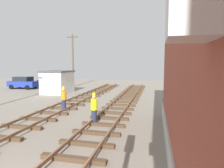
# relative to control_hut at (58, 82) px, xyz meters

# --- Properties ---
(control_hut) EXTENTS (3.00, 3.80, 2.76)m
(control_hut) POSITION_rel_control_hut_xyz_m (0.00, 0.00, 0.00)
(control_hut) COLOR silver
(control_hut) RESTS_ON ground
(parked_car_black) EXTENTS (4.20, 2.04, 1.76)m
(parked_car_black) POSITION_rel_control_hut_xyz_m (-4.13, 5.76, -0.49)
(parked_car_black) COLOR black
(parked_car_black) RESTS_ON ground
(parked_car_blue) EXTENTS (4.20, 2.04, 1.76)m
(parked_car_blue) POSITION_rel_control_hut_xyz_m (-7.07, 2.85, -0.49)
(parked_car_blue) COLOR #23389E
(parked_car_blue) RESTS_ON ground
(utility_pole_far) EXTENTS (1.80, 0.24, 8.18)m
(utility_pole_far) POSITION_rel_control_hut_xyz_m (-1.09, 6.94, 2.89)
(utility_pole_far) COLOR brown
(utility_pole_far) RESTS_ON ground
(track_worker_foreground) EXTENTS (0.40, 0.40, 1.87)m
(track_worker_foreground) POSITION_rel_control_hut_xyz_m (4.97, -8.17, -0.46)
(track_worker_foreground) COLOR #262D4C
(track_worker_foreground) RESTS_ON ground
(track_worker_distant) EXTENTS (0.40, 0.40, 1.87)m
(track_worker_distant) POSITION_rel_control_hut_xyz_m (8.25, -10.77, -0.46)
(track_worker_distant) COLOR #262D4C
(track_worker_distant) RESTS_ON ground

